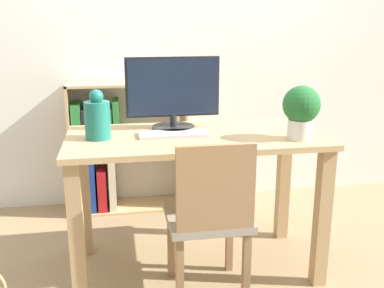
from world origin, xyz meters
The scene contains 9 objects.
ground_plane centered at (0.00, 0.00, 0.00)m, with size 10.00×10.00×0.00m, color #997F5B.
wall_back centered at (0.00, 1.09, 1.30)m, with size 8.00×0.05×2.60m.
desk centered at (0.00, 0.00, 0.62)m, with size 1.33×0.66×0.77m.
monitor centered at (-0.10, 0.16, 0.98)m, with size 0.51×0.23×0.39m.
keyboard centered at (-0.11, 0.01, 0.78)m, with size 0.36×0.15×0.02m.
vase centered at (-0.50, 0.01, 0.88)m, with size 0.13×0.13×0.25m.
potted_plant centered at (0.50, -0.18, 0.92)m, with size 0.19×0.19×0.27m.
chair centered at (0.02, -0.29, 0.45)m, with size 0.40×0.40×0.83m.
bookshelf centered at (-0.47, 0.91, 0.44)m, with size 0.82×0.28×0.94m.
Camera 1 is at (-0.41, -2.24, 1.35)m, focal length 42.00 mm.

